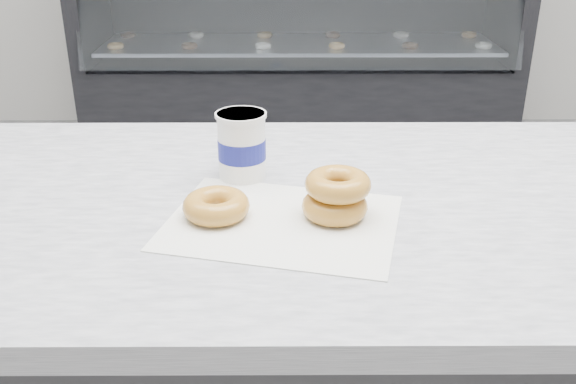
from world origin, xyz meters
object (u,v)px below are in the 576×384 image
at_px(donut_single, 216,206).
at_px(donut_stack, 336,195).
at_px(coffee_cup, 242,145).
at_px(display_case, 299,59).

relative_size(donut_single, donut_stack, 0.78).
bearing_deg(donut_single, donut_stack, 0.11).
relative_size(donut_single, coffee_cup, 0.88).
height_order(donut_stack, coffee_cup, coffee_cup).
xyz_separation_m(display_case, donut_single, (-0.19, -2.79, 0.43)).
relative_size(donut_stack, coffee_cup, 1.13).
bearing_deg(donut_stack, display_case, 89.91).
height_order(display_case, coffee_cup, display_case).
distance_m(display_case, coffee_cup, 2.68).
relative_size(display_case, donut_stack, 18.19).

